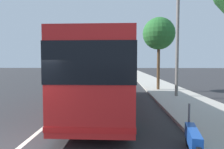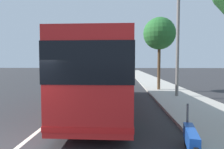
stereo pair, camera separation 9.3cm
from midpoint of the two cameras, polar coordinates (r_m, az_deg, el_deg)
sidewalk_curb at (r=15.53m, az=17.50°, el=-5.62°), size 110.00×3.60×0.14m
lane_divider_line at (r=15.31m, az=-8.50°, el=-5.88°), size 110.00×0.16×0.01m
coach_bus at (r=10.79m, az=-2.13°, el=0.94°), size 11.36×2.64×3.45m
motorcycle_far_end at (r=5.47m, az=22.22°, el=-17.50°), size 2.30×0.53×1.27m
car_side_street at (r=30.91m, az=-7.54°, el=-0.09°), size 4.67×2.03×1.41m
car_far_distant at (r=33.58m, az=0.53°, el=0.24°), size 4.72×1.96×1.43m
car_oncoming at (r=45.36m, az=-3.63°, el=0.98°), size 4.09×1.85×1.42m
car_behind_bus at (r=59.77m, az=2.05°, el=1.54°), size 4.69×2.05×1.54m
roadside_tree_mid_block at (r=17.78m, az=13.45°, el=11.52°), size 2.80×2.80×6.45m
utility_pole at (r=14.47m, az=18.52°, el=11.04°), size 0.22×0.22×8.85m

